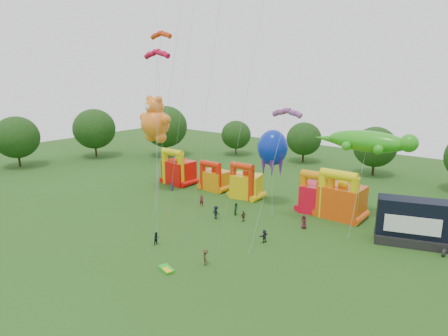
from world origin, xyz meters
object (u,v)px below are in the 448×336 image
Objects in this scene: bouncy_castle_2 at (246,184)px; stage_trailer at (416,223)px; octopus_kite at (272,165)px; teddy_bear_kite at (156,133)px; spectator_0 at (172,186)px; bouncy_castle_0 at (178,170)px; spectator_4 at (243,216)px; gecko_kite at (362,167)px.

bouncy_castle_2 reaches higher than stage_trailer.
teddy_bear_kite is at bearing -164.35° from octopus_kite.
bouncy_castle_0 is at bearing 96.54° from spectator_0.
bouncy_castle_0 reaches higher than spectator_0.
stage_trailer is 20.67m from octopus_kite.
bouncy_castle_2 is 26.16m from stage_trailer.
octopus_kite is at bearing 15.65° from teddy_bear_kite.
bouncy_castle_0 is 0.70× the size of stage_trailer.
spectator_0 is at bearing -159.29° from bouncy_castle_2.
stage_trailer is 40.40m from teddy_bear_kite.
spectator_4 is (18.29, -4.31, 0.01)m from spectator_0.
octopus_kite is at bearing -1.90° from bouncy_castle_0.
bouncy_castle_2 is 3.86× the size of spectator_0.
teddy_bear_kite is (1.19, -6.04, 7.71)m from bouncy_castle_0.
bouncy_castle_0 is at bearing 178.10° from octopus_kite.
octopus_kite is 9.46m from spectator_4.
bouncy_castle_0 is at bearing -176.87° from gecko_kite.
gecko_kite is (32.72, 1.79, 5.22)m from bouncy_castle_0.
teddy_bear_kite is at bearing -78.85° from bouncy_castle_0.
bouncy_castle_2 is 3.79× the size of spectator_4.
gecko_kite reaches higher than octopus_kite.
octopus_kite is at bearing -168.73° from gecko_kite.
octopus_kite is at bearing -157.84° from spectator_4.
gecko_kite is 17.18m from spectator_4.
bouncy_castle_2 is at bearing -3.00° from spectator_0.
teddy_bear_kite reaches higher than spectator_0.
spectator_4 is at bearing -88.73° from octopus_kite.
octopus_kite is (5.79, -1.54, 4.35)m from bouncy_castle_2.
spectator_0 is (-18.12, -3.12, -5.86)m from octopus_kite.
teddy_bear_kite is 21.59m from spectator_4.
spectator_4 reaches higher than spectator_0.
gecko_kite is (-7.89, 3.18, 5.05)m from stage_trailer.
spectator_4 is (0.16, -7.43, -5.84)m from octopus_kite.
spectator_0 is at bearing -176.41° from stage_trailer.
octopus_kite is (-12.38, -2.47, -1.09)m from gecko_kite.
stage_trailer reaches higher than spectator_4.
bouncy_castle_0 is 0.40× the size of teddy_bear_kite.
octopus_kite reaches higher than bouncy_castle_0.
gecko_kite reaches higher than bouncy_castle_0.
bouncy_castle_0 is 0.46× the size of gecko_kite.
spectator_4 is at bearing -140.98° from gecko_kite.
bouncy_castle_0 reaches higher than bouncy_castle_2.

